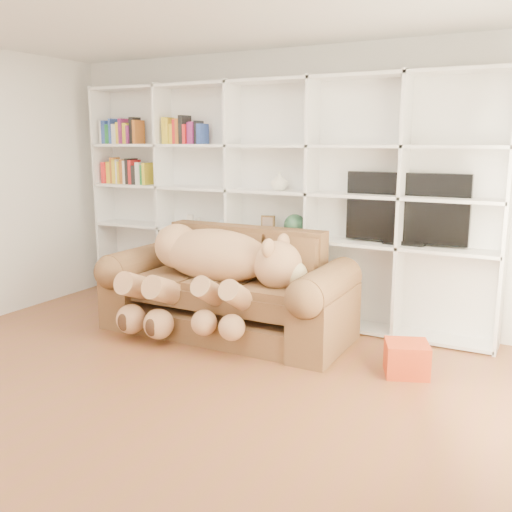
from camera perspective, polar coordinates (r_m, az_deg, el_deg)
The scene contains 14 objects.
floor at distance 4.22m, azimuth -13.00°, elevation -14.10°, with size 5.00×5.00×0.00m, color brown.
wall_back at distance 5.94m, azimuth 2.38°, elevation 7.10°, with size 5.00×0.02×2.70m, color white.
bookshelf at distance 5.93m, azimuth -0.31°, elevation 6.67°, with size 4.43×0.35×2.40m.
sofa at distance 5.42m, azimuth -2.75°, elevation -3.86°, with size 2.32×1.00×0.98m.
teddy_bear at distance 5.23m, azimuth -4.58°, elevation -1.08°, with size 1.65×0.93×0.96m.
throw_pillow at distance 5.74m, azimuth -6.16°, elevation 0.15°, with size 0.37×0.12×0.37m, color #4E0D1A.
gift_box at distance 4.67m, azimuth 14.83°, elevation -9.89°, with size 0.33×0.30×0.26m, color red.
tv at distance 5.37m, azimuth 14.82°, elevation 4.54°, with size 1.11×0.18×0.66m.
picture_frame at distance 5.82m, azimuth 1.21°, elevation 3.20°, with size 0.14×0.03×0.18m, color #523B1C.
green_vase at distance 5.69m, azimuth 3.90°, elevation 3.10°, with size 0.22×0.22×0.22m, color #2D593C.
figurine_tall at distance 6.31m, azimuth -6.59°, elevation 3.50°, with size 0.07×0.07×0.14m, color silver.
figurine_short at distance 6.25m, azimuth -5.81°, elevation 3.31°, with size 0.06×0.06×0.11m, color silver.
snow_globe at distance 6.09m, azimuth -3.37°, elevation 3.17°, with size 0.11×0.11×0.11m, color silver.
shelf_vase at distance 5.72m, azimuth 2.37°, elevation 7.50°, with size 0.17×0.17×0.18m, color white.
Camera 1 is at (2.54, -2.85, 1.80)m, focal length 40.00 mm.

